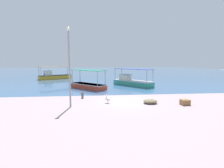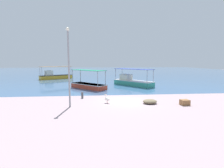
# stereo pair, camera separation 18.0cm
# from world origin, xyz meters

# --- Properties ---
(ground) EXTENTS (120.00, 120.00, 0.00)m
(ground) POSITION_xyz_m (0.00, 0.00, 0.00)
(ground) COLOR #A08B90
(harbor_water) EXTENTS (110.00, 90.00, 0.00)m
(harbor_water) POSITION_xyz_m (0.00, 48.00, 0.00)
(harbor_water) COLOR #3B618C
(harbor_water) RESTS_ON ground
(fishing_boat_far_left) EXTENTS (5.61, 6.46, 2.58)m
(fishing_boat_far_left) POSITION_xyz_m (2.95, 10.72, 0.66)
(fishing_boat_far_left) COLOR teal
(fishing_boat_far_left) RESTS_ON harbor_water
(fishing_boat_near_right) EXTENTS (6.70, 5.06, 2.67)m
(fishing_boat_near_right) POSITION_xyz_m (-11.41, 22.43, 0.67)
(fishing_boat_near_right) COLOR gold
(fishing_boat_near_right) RESTS_ON harbor_water
(fishing_boat_far_right) EXTENTS (5.20, 5.37, 2.55)m
(fishing_boat_far_right) POSITION_xyz_m (-3.73, 8.33, 0.51)
(fishing_boat_far_right) COLOR #C1422A
(fishing_boat_far_right) RESTS_ON harbor_water
(pelican) EXTENTS (0.63, 0.67, 0.80)m
(pelican) POSITION_xyz_m (-1.68, -0.62, 0.38)
(pelican) COLOR #E0997A
(pelican) RESTS_ON ground
(lamp_post) EXTENTS (0.28, 0.28, 6.38)m
(lamp_post) POSITION_xyz_m (-4.83, -1.64, 3.56)
(lamp_post) COLOR gray
(lamp_post) RESTS_ON ground
(mooring_bollard) EXTENTS (0.23, 0.23, 0.67)m
(mooring_bollard) POSITION_xyz_m (-4.07, 1.67, 0.36)
(mooring_bollard) COLOR #47474C
(mooring_bollard) RESTS_ON ground
(net_pile) EXTENTS (1.26, 1.07, 0.39)m
(net_pile) POSITION_xyz_m (2.09, -1.14, 0.19)
(net_pile) COLOR #75684C
(net_pile) RESTS_ON ground
(cargo_crate) EXTENTS (0.74, 0.63, 0.47)m
(cargo_crate) POSITION_xyz_m (4.91, -1.95, 0.23)
(cargo_crate) COLOR olive
(cargo_crate) RESTS_ON ground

